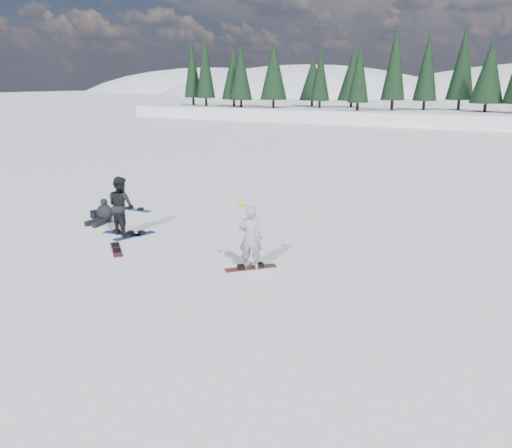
{
  "coord_description": "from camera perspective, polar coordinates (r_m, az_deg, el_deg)",
  "views": [
    {
      "loc": [
        8.97,
        -11.91,
        5.16
      ],
      "look_at": [
        2.18,
        0.47,
        1.1
      ],
      "focal_mm": 35.0,
      "sensor_mm": 36.0,
      "label": 1
    }
  ],
  "objects": [
    {
      "name": "snowboard_loose_a",
      "position": [
        17.71,
        -13.73,
        -1.32
      ],
      "size": [
        0.76,
        1.51,
        0.03
      ],
      "primitive_type": "cube",
      "rotation": [
        0.0,
        0.0,
        1.23
      ],
      "color": "navy",
      "rests_on": "ground"
    },
    {
      "name": "snowboard_loose_b",
      "position": [
        16.43,
        -15.68,
        -2.83
      ],
      "size": [
        1.31,
        1.2,
        0.03
      ],
      "primitive_type": "cube",
      "rotation": [
        0.0,
        0.0,
        -0.72
      ],
      "color": "maroon",
      "rests_on": "ground"
    },
    {
      "name": "snowboard_loose_c",
      "position": [
        21.27,
        -13.67,
        1.58
      ],
      "size": [
        1.51,
        0.37,
        0.03
      ],
      "primitive_type": "cube",
      "rotation": [
        0.0,
        0.0,
        0.06
      ],
      "color": "#1B6399",
      "rests_on": "ground"
    },
    {
      "name": "snowboarder_man",
      "position": [
        17.8,
        -15.17,
        2.04
      ],
      "size": [
        1.14,
        0.98,
        2.05
      ],
      "primitive_type": "imported",
      "rotation": [
        0.0,
        0.0,
        2.92
      ],
      "color": "black",
      "rests_on": "ground"
    },
    {
      "name": "snowboard_woman",
      "position": [
        14.3,
        -0.61,
        -5.05
      ],
      "size": [
        1.25,
        1.27,
        0.03
      ],
      "primitive_type": "cube",
      "rotation": [
        0.0,
        0.0,
        0.8
      ],
      "color": "brown",
      "rests_on": "ground"
    },
    {
      "name": "ground",
      "position": [
        15.78,
        -7.78,
        -3.2
      ],
      "size": [
        420.0,
        420.0,
        0.0
      ],
      "primitive_type": "plane",
      "color": "white",
      "rests_on": "ground"
    },
    {
      "name": "snowboarder_woman",
      "position": [
        13.99,
        -0.63,
        -1.53
      ],
      "size": [
        0.78,
        0.63,
        2.0
      ],
      "rotation": [
        0.0,
        0.0,
        3.46
      ],
      "color": "#A0A0A5",
      "rests_on": "ground"
    },
    {
      "name": "seated_rider",
      "position": [
        19.64,
        -17.0,
        1.16
      ],
      "size": [
        0.66,
        1.08,
        0.92
      ],
      "rotation": [
        0.0,
        0.0,
        0.0
      ],
      "color": "black",
      "rests_on": "ground"
    },
    {
      "name": "gear_bag",
      "position": [
        20.36,
        -17.83,
        1.01
      ],
      "size": [
        0.53,
        0.46,
        0.3
      ],
      "primitive_type": "cube",
      "rotation": [
        0.0,
        0.0,
        -0.43
      ],
      "color": "black",
      "rests_on": "ground"
    },
    {
      "name": "snowboard_man",
      "position": [
        18.06,
        -14.93,
        -1.07
      ],
      "size": [
        1.53,
        0.54,
        0.03
      ],
      "primitive_type": "cube",
      "rotation": [
        0.0,
        0.0,
        0.18
      ],
      "color": "navy",
      "rests_on": "ground"
    },
    {
      "name": "alpine_backdrop",
      "position": [
        203.04,
        23.12,
        9.37
      ],
      "size": [
        412.5,
        227.0,
        53.2
      ],
      "color": "white",
      "rests_on": "ground"
    }
  ]
}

